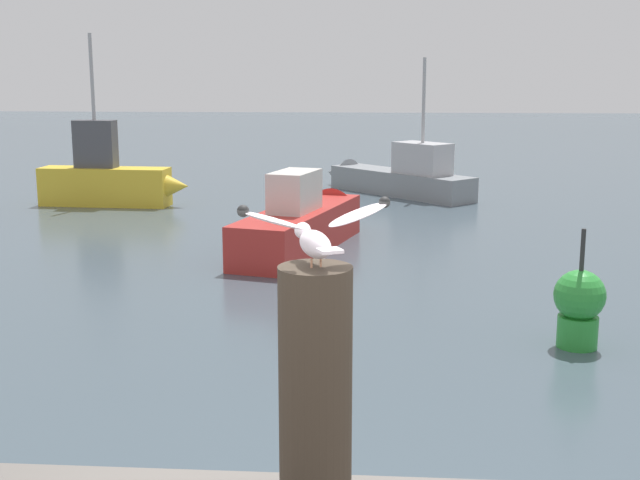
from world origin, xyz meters
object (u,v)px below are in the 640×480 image
object	(u,v)px
channel_buoy	(579,305)
boat_yellow	(111,179)
mooring_post	(315,390)
seagull	(315,233)
boat_red	(307,221)
boat_grey	(394,176)

from	to	relation	value
channel_buoy	boat_yellow	bearing A→B (deg)	131.60
mooring_post	seagull	size ratio (longest dim) A/B	1.71
seagull	channel_buoy	size ratio (longest dim) A/B	0.43
boat_red	boat_yellow	distance (m)	6.36
boat_yellow	channel_buoy	distance (m)	12.44
boat_grey	boat_yellow	size ratio (longest dim) A/B	1.05
seagull	boat_yellow	xyz separation A→B (m)	(-5.82, 15.21, -1.79)
seagull	channel_buoy	world-z (taller)	seagull
boat_grey	boat_red	xyz separation A→B (m)	(-1.61, -6.45, -0.00)
boat_grey	boat_yellow	bearing A→B (deg)	-160.30
boat_red	seagull	bearing A→B (deg)	-84.84
mooring_post	boat_red	bearing A→B (deg)	95.17
channel_buoy	mooring_post	bearing A→B (deg)	-112.39
mooring_post	seagull	world-z (taller)	seagull
mooring_post	channel_buoy	world-z (taller)	mooring_post
boat_grey	channel_buoy	world-z (taller)	boat_grey
boat_grey	boat_red	size ratio (longest dim) A/B	0.87
boat_grey	seagull	bearing A→B (deg)	-92.00
seagull	boat_grey	bearing A→B (deg)	88.00
seagull	boat_red	world-z (taller)	seagull
seagull	boat_red	distance (m)	11.28
channel_buoy	seagull	bearing A→B (deg)	-112.41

